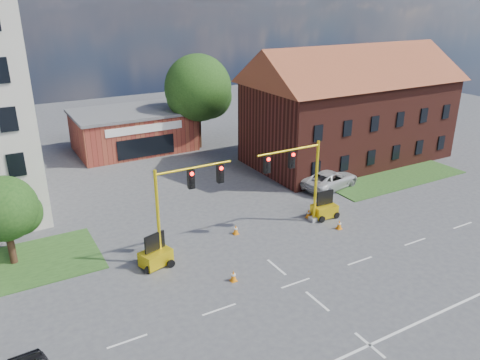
{
  "coord_description": "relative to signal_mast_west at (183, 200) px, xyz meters",
  "views": [
    {
      "loc": [
        -14.28,
        -18.53,
        15.47
      ],
      "look_at": [
        1.97,
        10.0,
        2.69
      ],
      "focal_mm": 35.0,
      "sensor_mm": 36.0,
      "label": 1
    }
  ],
  "objects": [
    {
      "name": "ground",
      "position": [
        4.36,
        -6.0,
        -3.92
      ],
      "size": [
        120.0,
        120.0,
        0.0
      ],
      "primitive_type": "plane",
      "color": "#464649",
      "rests_on": "ground"
    },
    {
      "name": "grass_verge_ne",
      "position": [
        22.36,
        3.0,
        -3.88
      ],
      "size": [
        14.0,
        4.0,
        0.08
      ],
      "primitive_type": "cube",
      "color": "#274A1B",
      "rests_on": "ground"
    },
    {
      "name": "lane_markings",
      "position": [
        4.36,
        -9.0,
        -3.91
      ],
      "size": [
        60.0,
        36.0,
        0.01
      ],
      "primitive_type": null,
      "color": "silver",
      "rests_on": "ground"
    },
    {
      "name": "brick_shop",
      "position": [
        4.36,
        23.99,
        -1.76
      ],
      "size": [
        12.4,
        8.4,
        4.3
      ],
      "color": "maroon",
      "rests_on": "ground"
    },
    {
      "name": "townhouse_row",
      "position": [
        22.36,
        10.0,
        2.01
      ],
      "size": [
        21.0,
        11.0,
        11.5
      ],
      "color": "#4E1F17",
      "rests_on": "ground"
    },
    {
      "name": "tree_large",
      "position": [
        11.22,
        21.08,
        2.38
      ],
      "size": [
        7.49,
        7.13,
        10.15
      ],
      "color": "#3D2316",
      "rests_on": "ground"
    },
    {
      "name": "tree_nw_front",
      "position": [
        -9.44,
        4.58,
        -0.33
      ],
      "size": [
        4.17,
        3.97,
        5.75
      ],
      "color": "#3D2316",
      "rests_on": "ground"
    },
    {
      "name": "signal_mast_west",
      "position": [
        0.0,
        0.0,
        0.0
      ],
      "size": [
        5.3,
        0.6,
        6.2
      ],
      "color": "#999994",
      "rests_on": "ground"
    },
    {
      "name": "signal_mast_east",
      "position": [
        8.71,
        0.0,
        0.0
      ],
      "size": [
        5.3,
        0.6,
        6.2
      ],
      "color": "#999994",
      "rests_on": "ground"
    },
    {
      "name": "trailer_west",
      "position": [
        -2.02,
        -0.13,
        -3.26
      ],
      "size": [
        2.13,
        1.72,
        2.1
      ],
      "rotation": [
        0.0,
        0.0,
        0.3
      ],
      "color": "yellow",
      "rests_on": "ground"
    },
    {
      "name": "trailer_east",
      "position": [
        11.42,
        0.12,
        -3.28
      ],
      "size": [
        1.86,
        1.3,
        2.04
      ],
      "rotation": [
        0.0,
        0.0,
        -0.06
      ],
      "color": "yellow",
      "rests_on": "ground"
    },
    {
      "name": "cone_a",
      "position": [
        1.32,
        -4.0,
        -3.58
      ],
      "size": [
        0.4,
        0.4,
        0.7
      ],
      "color": "orange",
      "rests_on": "ground"
    },
    {
      "name": "cone_b",
      "position": [
        4.3,
        1.05,
        -3.58
      ],
      "size": [
        0.4,
        0.4,
        0.7
      ],
      "color": "orange",
      "rests_on": "ground"
    },
    {
      "name": "cone_c",
      "position": [
        11.13,
        -1.94,
        -3.58
      ],
      "size": [
        0.4,
        0.4,
        0.7
      ],
      "color": "orange",
      "rests_on": "ground"
    },
    {
      "name": "cone_d",
      "position": [
        10.33,
        0.62,
        -3.58
      ],
      "size": [
        0.4,
        0.4,
        0.7
      ],
      "color": "orange",
      "rests_on": "ground"
    },
    {
      "name": "pickup_white",
      "position": [
        15.67,
        4.5,
        -3.14
      ],
      "size": [
        6.09,
        3.82,
        1.57
      ],
      "primitive_type": "imported",
      "rotation": [
        0.0,
        0.0,
        1.8
      ],
      "color": "silver",
      "rests_on": "ground"
    }
  ]
}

